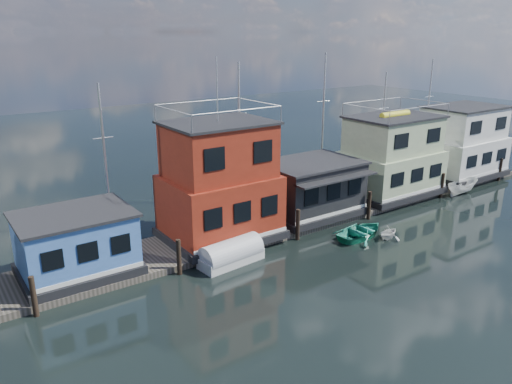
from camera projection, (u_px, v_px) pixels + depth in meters
ground at (449, 275)px, 29.41m from camera, size 160.00×160.00×0.00m
dock at (314, 214)px, 38.72m from camera, size 48.00×5.00×0.40m
houseboat_blue at (76, 244)px, 28.31m from camera, size 6.40×4.90×3.66m
houseboat_red at (219, 184)px, 32.90m from camera, size 7.40×5.90×11.86m
houseboat_dark at (311, 188)px, 37.75m from camera, size 7.40×6.10×4.06m
houseboat_green at (392, 157)px, 42.32m from camera, size 8.40×5.90×7.03m
houseboat_white at (462, 143)px, 47.77m from camera, size 8.40×5.90×6.66m
pilings at (337, 214)px, 36.08m from camera, size 42.28×0.28×2.20m
background_masts at (312, 128)px, 44.36m from camera, size 36.40×0.16×12.00m
dinghy_teal at (361, 231)px, 34.72m from camera, size 4.41×3.38×0.85m
motorboat at (462, 187)px, 43.83m from camera, size 3.57×1.48×1.36m
dinghy_white at (388, 232)px, 34.41m from camera, size 2.09×1.88×0.98m
tarp_runabout at (231, 254)px, 30.69m from camera, size 4.28×2.06×1.68m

